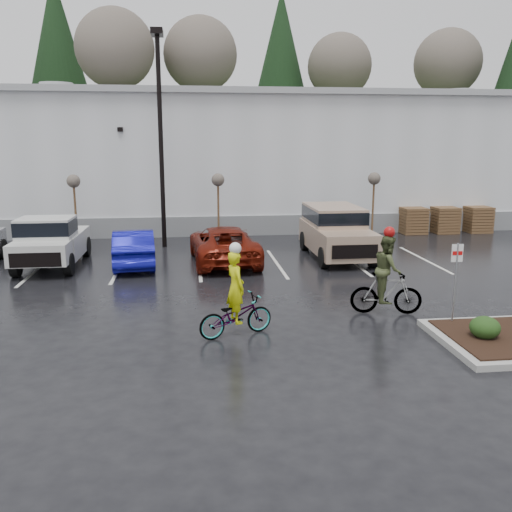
{
  "coord_description": "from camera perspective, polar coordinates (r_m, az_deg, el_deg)",
  "views": [
    {
      "loc": [
        -2.76,
        -12.3,
        4.71
      ],
      "look_at": [
        -0.87,
        3.46,
        1.3
      ],
      "focal_mm": 38.0,
      "sensor_mm": 36.0,
      "label": 1
    }
  ],
  "objects": [
    {
      "name": "ground",
      "position": [
        13.46,
        5.48,
        -8.42
      ],
      "size": [
        120.0,
        120.0,
        0.0
      ],
      "primitive_type": "plane",
      "color": "black",
      "rests_on": "ground"
    },
    {
      "name": "warehouse",
      "position": [
        34.42,
        -2.28,
        10.34
      ],
      "size": [
        60.5,
        15.5,
        7.2
      ],
      "color": "silver",
      "rests_on": "ground"
    },
    {
      "name": "wooded_ridge",
      "position": [
        57.39,
        -4.15,
        10.37
      ],
      "size": [
        80.0,
        25.0,
        6.0
      ],
      "primitive_type": "cube",
      "color": "#1F3616",
      "rests_on": "ground"
    },
    {
      "name": "lamppost",
      "position": [
        24.35,
        -10.08,
        14.23
      ],
      "size": [
        0.5,
        1.0,
        9.22
      ],
      "color": "black",
      "rests_on": "ground"
    },
    {
      "name": "sapling_west",
      "position": [
        25.92,
        -18.64,
        7.1
      ],
      "size": [
        0.6,
        0.6,
        3.2
      ],
      "color": "brown",
      "rests_on": "ground"
    },
    {
      "name": "sapling_mid",
      "position": [
        25.41,
        -4.02,
        7.61
      ],
      "size": [
        0.6,
        0.6,
        3.2
      ],
      "color": "brown",
      "rests_on": "ground"
    },
    {
      "name": "sapling_east",
      "position": [
        26.85,
        12.32,
        7.61
      ],
      "size": [
        0.6,
        0.6,
        3.2
      ],
      "color": "brown",
      "rests_on": "ground"
    },
    {
      "name": "pallet_stack_a",
      "position": [
        28.89,
        16.2,
        3.61
      ],
      "size": [
        1.2,
        1.2,
        1.35
      ],
      "primitive_type": "cube",
      "color": "brown",
      "rests_on": "ground"
    },
    {
      "name": "pallet_stack_b",
      "position": [
        29.6,
        19.23,
        3.6
      ],
      "size": [
        1.2,
        1.2,
        1.35
      ],
      "primitive_type": "cube",
      "color": "brown",
      "rests_on": "ground"
    },
    {
      "name": "pallet_stack_c",
      "position": [
        30.43,
        22.29,
        3.59
      ],
      "size": [
        1.2,
        1.2,
        1.35
      ],
      "primitive_type": "cube",
      "color": "brown",
      "rests_on": "ground"
    },
    {
      "name": "shrub_a",
      "position": [
        13.85,
        22.95,
        -6.95
      ],
      "size": [
        0.7,
        0.7,
        0.52
      ],
      "primitive_type": "ellipsoid",
      "color": "#173412",
      "rests_on": "curb_island"
    },
    {
      "name": "fire_lane_sign",
      "position": [
        14.5,
        20.27,
        -1.81
      ],
      "size": [
        0.3,
        0.05,
        2.2
      ],
      "color": "gray",
      "rests_on": "ground"
    },
    {
      "name": "pickup_white",
      "position": [
        22.09,
        -20.54,
        1.62
      ],
      "size": [
        2.1,
        5.2,
        1.96
      ],
      "primitive_type": null,
      "color": "beige",
      "rests_on": "ground"
    },
    {
      "name": "car_blue",
      "position": [
        21.13,
        -12.75,
        0.88
      ],
      "size": [
        1.91,
        4.39,
        1.4
      ],
      "primitive_type": "imported",
      "rotation": [
        0.0,
        0.0,
        3.24
      ],
      "color": "#0B0C7C",
      "rests_on": "ground"
    },
    {
      "name": "car_red",
      "position": [
        21.17,
        -3.43,
        1.23
      ],
      "size": [
        2.71,
        5.33,
        1.44
      ],
      "primitive_type": "imported",
      "rotation": [
        0.0,
        0.0,
        3.2
      ],
      "color": "maroon",
      "rests_on": "ground"
    },
    {
      "name": "suv_tan",
      "position": [
        22.24,
        8.49,
        2.46
      ],
      "size": [
        2.2,
        5.1,
        2.06
      ],
      "primitive_type": null,
      "color": "tan",
      "rests_on": "ground"
    },
    {
      "name": "cyclist_hivis",
      "position": [
        13.24,
        -2.15,
        -5.42
      ],
      "size": [
        2.03,
        1.3,
        2.33
      ],
      "rotation": [
        0.0,
        0.0,
        1.93
      ],
      "color": "#3F3F44",
      "rests_on": "ground"
    },
    {
      "name": "cyclist_olive",
      "position": [
        15.26,
        13.6,
        -2.75
      ],
      "size": [
        1.95,
        0.98,
        2.44
      ],
      "rotation": [
        0.0,
        0.0,
        1.37
      ],
      "color": "#3F3F44",
      "rests_on": "ground"
    }
  ]
}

